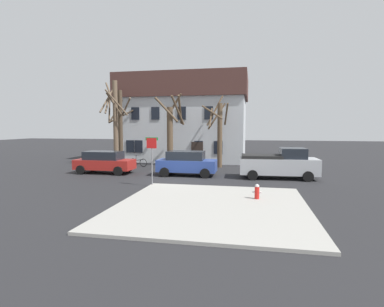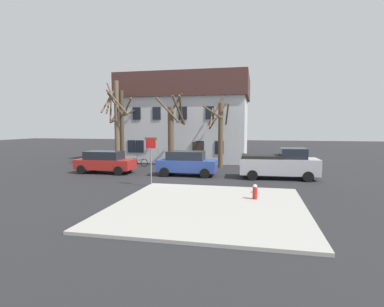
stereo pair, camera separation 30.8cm
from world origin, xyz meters
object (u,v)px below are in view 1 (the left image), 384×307
at_px(tree_bare_far, 171,131).
at_px(fire_hydrant, 257,191).
at_px(car_blue_wagon, 187,163).
at_px(street_sign_pole, 152,152).
at_px(tree_bare_near, 115,120).
at_px(car_red_wagon, 104,162).
at_px(tree_bare_mid, 120,125).
at_px(building_main, 186,118).
at_px(tree_bare_end, 219,131).
at_px(bicycle_leaning, 138,162).
at_px(pickup_truck_silver, 279,164).

bearing_deg(tree_bare_far, fire_hydrant, -57.71).
xyz_separation_m(car_blue_wagon, street_sign_pole, (-1.18, -4.25, 1.11)).
xyz_separation_m(tree_bare_near, car_red_wagon, (1.16, -4.46, -3.27)).
bearing_deg(tree_bare_near, car_red_wagon, -75.43).
bearing_deg(street_sign_pole, tree_bare_mid, 123.85).
relative_size(building_main, car_blue_wagon, 3.09).
xyz_separation_m(tree_bare_mid, tree_bare_far, (4.95, -0.13, -0.54)).
bearing_deg(tree_bare_end, tree_bare_mid, 179.17).
distance_m(tree_bare_far, car_red_wagon, 6.78).
bearing_deg(building_main, car_red_wagon, -109.43).
height_order(tree_bare_end, car_red_wagon, tree_bare_end).
distance_m(tree_bare_far, bicycle_leaning, 4.04).
xyz_separation_m(tree_bare_near, tree_bare_end, (9.30, 0.65, -0.97)).
bearing_deg(tree_bare_mid, car_blue_wagon, -34.48).
bearing_deg(tree_bare_near, car_blue_wagon, -30.02).
bearing_deg(tree_bare_end, car_blue_wagon, -109.58).
bearing_deg(street_sign_pole, tree_bare_end, 72.30).
xyz_separation_m(tree_bare_near, bicycle_leaning, (2.24, -0.33, -3.77)).
relative_size(car_blue_wagon, pickup_truck_silver, 0.81).
xyz_separation_m(tree_bare_mid, fire_hydrant, (12.34, -11.82, -3.20)).
distance_m(building_main, car_blue_wagon, 11.74).
distance_m(tree_bare_far, street_sign_pole, 9.41).
bearing_deg(building_main, street_sign_pole, -85.10).
height_order(building_main, tree_bare_mid, building_main).
xyz_separation_m(tree_bare_end, car_red_wagon, (-8.14, -5.10, -2.30)).
relative_size(car_red_wagon, street_sign_pole, 1.51).
relative_size(tree_bare_near, tree_bare_mid, 1.11).
xyz_separation_m(tree_bare_mid, car_red_wagon, (1.11, -5.24, -2.81)).
distance_m(building_main, tree_bare_end, 7.40).
bearing_deg(bicycle_leaning, fire_hydrant, -46.55).
xyz_separation_m(tree_bare_mid, tree_bare_end, (9.25, -0.13, -0.51)).
height_order(tree_bare_near, tree_bare_far, tree_bare_near).
bearing_deg(tree_bare_end, pickup_truck_silver, -46.33).
relative_size(car_blue_wagon, street_sign_pole, 1.46).
xyz_separation_m(fire_hydrant, bicycle_leaning, (-10.15, 10.72, -0.12)).
bearing_deg(tree_bare_mid, tree_bare_end, -0.83).
bearing_deg(tree_bare_far, pickup_truck_silver, -28.60).
height_order(building_main, fire_hydrant, building_main).
height_order(tree_bare_far, pickup_truck_silver, tree_bare_far).
height_order(pickup_truck_silver, street_sign_pole, street_sign_pole).
height_order(tree_bare_far, bicycle_leaning, tree_bare_far).
bearing_deg(street_sign_pole, car_red_wagon, 141.38).
bearing_deg(fire_hydrant, tree_bare_near, 138.29).
xyz_separation_m(tree_bare_end, car_blue_wagon, (-1.78, -4.99, -2.25)).
distance_m(car_blue_wagon, fire_hydrant, 8.29).
bearing_deg(street_sign_pole, tree_bare_far, 98.26).
distance_m(building_main, bicycle_leaning, 8.50).
xyz_separation_m(tree_bare_near, car_blue_wagon, (7.52, -4.35, -3.22)).
height_order(tree_bare_mid, bicycle_leaning, tree_bare_mid).
height_order(pickup_truck_silver, fire_hydrant, pickup_truck_silver).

